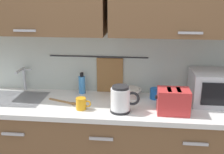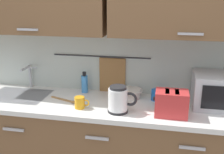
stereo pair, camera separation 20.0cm
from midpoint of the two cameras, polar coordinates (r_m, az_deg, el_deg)
counter_unit at (r=2.49m, az=0.92°, el=-14.93°), size 2.53×0.64×0.90m
back_wall_assembly at (r=2.35m, az=2.35°, el=10.90°), size 3.70×0.41×2.50m
sink_faucet at (r=2.68m, az=-15.04°, el=0.68°), size 0.09×0.17×0.22m
microwave at (r=2.37m, az=24.46°, el=-2.69°), size 0.46×0.35×0.27m
electric_kettle at (r=2.08m, az=4.14°, el=-4.80°), size 0.23×0.16×0.21m
dish_soap_bottle at (r=2.50m, az=-3.52°, el=-1.38°), size 0.06×0.06×0.20m
mug_near_sink at (r=2.17m, az=-4.13°, el=-5.43°), size 0.12×0.08×0.09m
mixing_bowl at (r=2.39m, az=6.34°, el=-3.34°), size 0.21×0.21×0.08m
toaster at (r=2.09m, az=15.09°, el=-5.40°), size 0.26×0.17×0.19m
mug_by_kettle at (r=2.37m, az=11.68°, el=-3.76°), size 0.12×0.08×0.09m
wooden_spoon at (r=2.33m, az=-7.12°, el=-4.93°), size 0.27×0.12×0.01m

